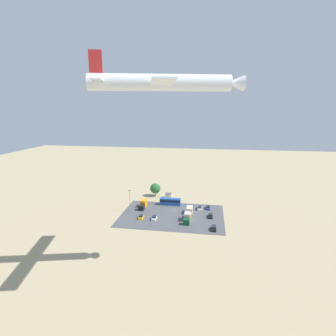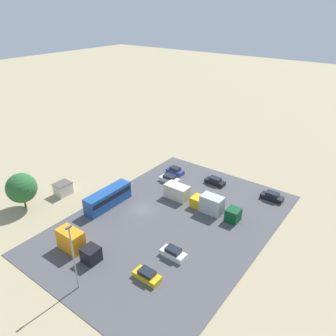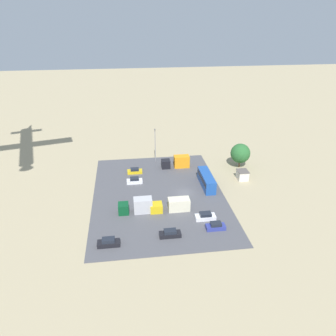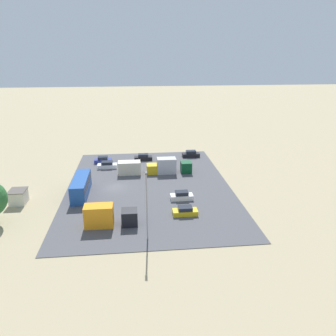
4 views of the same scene
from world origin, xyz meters
TOP-DOWN VIEW (x-y plane):
  - ground_plane at (0.00, 0.00)m, footprint 400.00×400.00m
  - parking_lot_surface at (0.00, 6.75)m, footprint 45.27×31.97m
  - shed_building at (5.27, -16.58)m, footprint 3.28×2.87m
  - bus at (2.78, -6.02)m, footprint 10.13×2.63m
  - parked_car_0 at (6.83, 12.37)m, footprint 1.82×4.10m
  - parked_car_1 at (-15.74, -3.53)m, footprint 1.82×4.06m
  - parked_car_2 at (-18.18, 18.41)m, footprint 1.81×4.39m
  - parked_car_3 at (-16.93, 6.22)m, footprint 1.78×4.40m
  - parked_car_4 at (-11.89, -2.26)m, footprint 1.99×4.46m
  - parked_car_5 at (12.73, 12.07)m, footprint 1.87×4.10m
  - parked_truck_0 at (-7.43, 4.35)m, footprint 2.56×9.00m
  - parked_truck_1 at (15.01, -0.31)m, footprint 2.42×8.05m
  - parked_truck_2 at (-7.16, 12.25)m, footprint 2.48×7.59m
  - tree_near_shed at (12.76, -18.28)m, footprint 5.61×5.61m
  - light_pole_lot_centre at (19.64, 5.56)m, footprint 0.90×0.28m

SIDE VIEW (x-z plane):
  - ground_plane at x=0.00m, z-range 0.00..0.00m
  - parking_lot_surface at x=0.00m, z-range 0.00..0.08m
  - parked_car_5 at x=12.73m, z-range -0.04..1.40m
  - parked_car_3 at x=-16.93m, z-range -0.05..1.49m
  - parked_car_4 at x=-11.89m, z-range -0.05..1.50m
  - parked_car_1 at x=-15.74m, z-range -0.05..1.52m
  - parked_car_0 at x=6.83m, z-range -0.05..1.52m
  - parked_car_2 at x=-18.18m, z-range -0.06..1.59m
  - shed_building at x=5.27m, z-range 0.01..2.54m
  - parked_truck_0 at x=-7.43m, z-range -0.04..2.78m
  - parked_truck_2 at x=-7.16m, z-range -0.06..3.33m
  - parked_truck_1 at x=15.01m, z-range -0.07..3.38m
  - bus at x=2.78m, z-range 0.21..3.56m
  - tree_near_shed at x=12.76m, z-range 0.77..7.93m
  - light_pole_lot_centre at x=19.64m, z-range 0.52..10.80m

